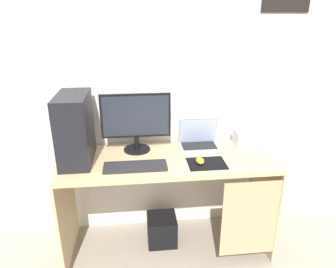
# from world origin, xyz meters

# --- Properties ---
(ground_plane) EXTENTS (8.00, 8.00, 0.00)m
(ground_plane) POSITION_xyz_m (0.00, 0.00, 0.00)
(ground_plane) COLOR #9E9384
(wall_back) EXTENTS (4.00, 0.05, 2.60)m
(wall_back) POSITION_xyz_m (0.00, 0.33, 1.30)
(wall_back) COLOR silver
(wall_back) RESTS_ON ground_plane
(desk) EXTENTS (1.52, 0.57, 0.78)m
(desk) POSITION_xyz_m (0.02, -0.01, 0.62)
(desk) COLOR tan
(desk) RESTS_ON ground_plane
(pc_tower) EXTENTS (0.20, 0.41, 0.47)m
(pc_tower) POSITION_xyz_m (-0.63, 0.03, 1.01)
(pc_tower) COLOR black
(pc_tower) RESTS_ON desk
(monitor) EXTENTS (0.50, 0.20, 0.44)m
(monitor) POSITION_xyz_m (-0.22, 0.15, 1.01)
(monitor) COLOR black
(monitor) RESTS_ON desk
(laptop) EXTENTS (0.30, 0.23, 0.22)m
(laptop) POSITION_xyz_m (0.26, 0.16, 0.82)
(laptop) COLOR #9EA3A8
(laptop) RESTS_ON desk
(projector) EXTENTS (0.20, 0.14, 0.12)m
(projector) POSITION_xyz_m (0.64, 0.15, 0.84)
(projector) COLOR #B7BCC6
(projector) RESTS_ON desk
(keyboard) EXTENTS (0.42, 0.14, 0.02)m
(keyboard) POSITION_xyz_m (-0.23, -0.14, 0.79)
(keyboard) COLOR #232326
(keyboard) RESTS_ON desk
(mousepad) EXTENTS (0.26, 0.20, 0.00)m
(mousepad) POSITION_xyz_m (0.25, -0.13, 0.78)
(mousepad) COLOR black
(mousepad) RESTS_ON desk
(mouse_left) EXTENTS (0.06, 0.10, 0.03)m
(mouse_left) POSITION_xyz_m (0.21, -0.12, 0.80)
(mouse_left) COLOR orange
(mouse_left) RESTS_ON mousepad
(subwoofer) EXTENTS (0.23, 0.23, 0.23)m
(subwoofer) POSITION_xyz_m (-0.04, 0.05, 0.11)
(subwoofer) COLOR black
(subwoofer) RESTS_ON ground_plane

